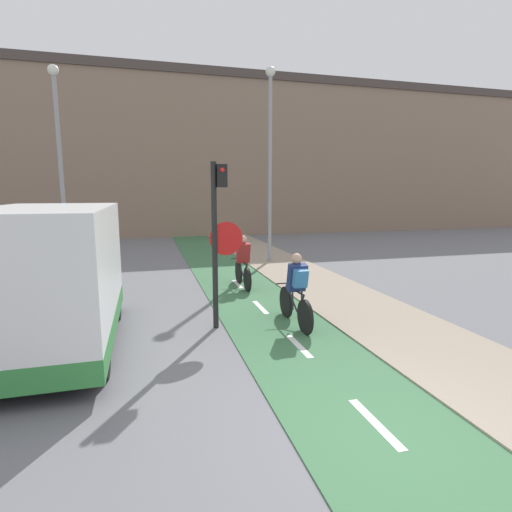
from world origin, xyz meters
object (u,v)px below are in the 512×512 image
at_px(street_lamp_sidewalk, 270,147).
at_px(van, 51,281).
at_px(cyclist_near, 296,292).
at_px(cyclist_far, 243,265).
at_px(street_lamp_far, 59,148).
at_px(traffic_light_pole, 218,228).

height_order(street_lamp_sidewalk, van, street_lamp_sidewalk).
bearing_deg(street_lamp_sidewalk, van, -130.60).
xyz_separation_m(street_lamp_sidewalk, cyclist_near, (-1.70, -7.30, -3.68)).
height_order(street_lamp_sidewalk, cyclist_far, street_lamp_sidewalk).
bearing_deg(street_lamp_far, street_lamp_sidewalk, -4.84).
xyz_separation_m(street_lamp_far, street_lamp_sidewalk, (7.38, -0.63, 0.17)).
relative_size(traffic_light_pole, cyclist_near, 1.85).
relative_size(cyclist_far, van, 0.39).
xyz_separation_m(street_lamp_sidewalk, cyclist_far, (-1.97, -3.76, -3.72)).
height_order(traffic_light_pole, cyclist_near, traffic_light_pole).
bearing_deg(cyclist_far, street_lamp_sidewalk, 62.36).
relative_size(street_lamp_far, van, 1.55).
relative_size(street_lamp_sidewalk, van, 1.62).
relative_size(street_lamp_sidewalk, cyclist_near, 4.03).
bearing_deg(street_lamp_far, traffic_light_pole, -61.36).
relative_size(cyclist_near, cyclist_far, 1.02).
bearing_deg(traffic_light_pole, street_lamp_sidewalk, 65.13).
xyz_separation_m(cyclist_far, van, (-4.28, -3.53, 0.56)).
bearing_deg(traffic_light_pole, cyclist_far, 68.55).
distance_m(traffic_light_pole, street_lamp_sidewalk, 8.03).
bearing_deg(cyclist_far, van, -140.47).
bearing_deg(traffic_light_pole, van, -174.02).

